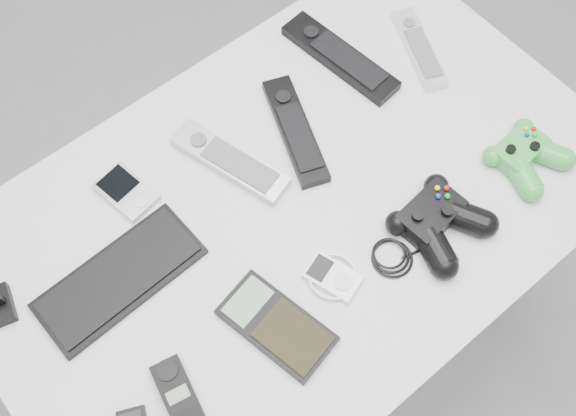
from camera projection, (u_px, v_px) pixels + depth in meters
floor at (271, 320)px, 1.83m from camera, size 3.50×3.50×0.00m
desk at (297, 220)px, 1.21m from camera, size 1.11×0.71×0.74m
pda_keyboard at (120, 278)px, 1.09m from camera, size 0.28×0.13×0.02m
pda at (127, 192)px, 1.16m from camera, size 0.08×0.11×0.02m
remote_silver_a at (230, 161)px, 1.18m from camera, size 0.12×0.23×0.02m
remote_black_a at (295, 130)px, 1.21m from camera, size 0.13×0.23×0.02m
remote_black_b at (340, 57)px, 1.28m from camera, size 0.09×0.26×0.02m
remote_silver_b at (419, 48)px, 1.30m from camera, size 0.12×0.20×0.02m
cordless_handset at (183, 406)px, 0.99m from camera, size 0.08×0.15×0.02m
calculator at (277, 325)px, 1.05m from camera, size 0.13×0.20×0.02m
mp3_player at (333, 277)px, 1.09m from camera, size 0.10×0.11×0.02m
controller_black at (438, 220)px, 1.11m from camera, size 0.27×0.19×0.05m
controller_green at (526, 154)px, 1.17m from camera, size 0.14×0.15×0.04m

